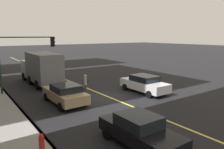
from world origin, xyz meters
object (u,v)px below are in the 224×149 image
Objects in this scene: traffic_light_mast at (24,52)px; pedestrian_with_backpack at (85,83)px; car_white at (144,84)px; truck_gray at (41,68)px; car_tan at (65,93)px; car_black at (139,130)px; fire_hydrant at (42,144)px.

pedestrian_with_backpack is at bearing -135.41° from traffic_light_mast.
truck_gray reaches higher than car_white.
car_white is at bearing -98.94° from car_tan.
truck_gray is at bearing -1.79° from car_black.
car_black reaches higher than fire_hydrant.
traffic_light_mast is at bearing 53.44° from car_white.
car_tan is at bearing -164.16° from traffic_light_mast.
fire_hydrant is (-6.05, 3.70, -0.30)m from car_tan.
traffic_light_mast reaches higher than car_white.
truck_gray is at bearing 15.21° from pedestrian_with_backpack.
pedestrian_with_backpack is (-6.31, -1.72, -0.68)m from truck_gray.
car_white is 10.81m from truck_gray.
traffic_light_mast is at bearing 137.26° from truck_gray.
pedestrian_with_backpack is 0.34× the size of traffic_light_mast.
car_white is 5.22m from pedestrian_with_backpack.
traffic_light_mast is (3.95, 3.90, 2.59)m from pedestrian_with_backpack.
traffic_light_mast is at bearing -11.13° from fire_hydrant.
truck_gray reaches higher than fire_hydrant.
car_tan is at bearing 81.06° from car_white.
pedestrian_with_backpack is 6.13m from traffic_light_mast.
car_black is 4.35m from fire_hydrant.
fire_hydrant is at bearing 148.55° from car_tan.
car_black is 4.63× the size of fire_hydrant.
fire_hydrant is at bearing 64.56° from car_black.
car_white reaches higher than fire_hydrant.
traffic_light_mast reaches higher than pedestrian_with_backpack.
car_white is at bearing -117.14° from pedestrian_with_backpack.
car_tan is 0.61× the size of truck_gray.
pedestrian_with_backpack is (2.38, 4.64, 0.24)m from car_white.
car_tan is at bearing -31.45° from fire_hydrant.
truck_gray reaches higher than car_tan.
truck_gray is 14.38m from fire_hydrant.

